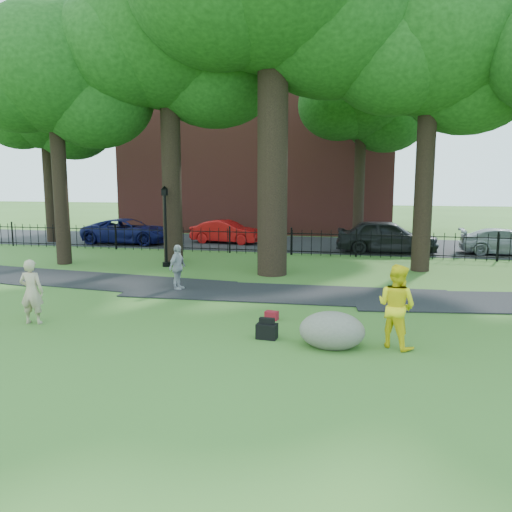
% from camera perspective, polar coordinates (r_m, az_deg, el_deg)
% --- Properties ---
extents(ground, '(120.00, 120.00, 0.00)m').
position_cam_1_polar(ground, '(12.08, -4.22, -8.23)').
color(ground, '#395C20').
rests_on(ground, ground).
extents(footpath, '(36.07, 3.85, 0.03)m').
position_cam_1_polar(footpath, '(15.56, 3.41, -4.35)').
color(footpath, black).
rests_on(footpath, ground).
extents(street, '(80.00, 7.00, 0.02)m').
position_cam_1_polar(street, '(27.50, 5.23, 1.36)').
color(street, black).
rests_on(street, ground).
extents(iron_fence, '(44.00, 0.04, 1.20)m').
position_cam_1_polar(iron_fence, '(23.50, 4.05, 1.58)').
color(iron_fence, black).
rests_on(iron_fence, ground).
extents(brick_building, '(18.00, 8.00, 12.00)m').
position_cam_1_polar(brick_building, '(35.91, 0.48, 12.71)').
color(brick_building, brown).
rests_on(brick_building, ground).
extents(tree_row, '(26.82, 7.96, 12.42)m').
position_cam_1_polar(tree_row, '(20.22, 4.29, 21.97)').
color(tree_row, black).
rests_on(tree_row, ground).
extents(woman, '(0.63, 0.46, 1.61)m').
position_cam_1_polar(woman, '(13.42, -24.26, -3.73)').
color(woman, tan).
rests_on(woman, ground).
extents(man, '(1.10, 1.05, 1.78)m').
position_cam_1_polar(man, '(10.93, 15.75, -5.53)').
color(man, yellow).
rests_on(man, ground).
extents(pedestrian, '(0.52, 0.91, 1.47)m').
position_cam_1_polar(pedestrian, '(16.17, -8.97, -1.30)').
color(pedestrian, '#A5A6AA').
rests_on(pedestrian, ground).
extents(boulder, '(1.46, 1.14, 0.81)m').
position_cam_1_polar(boulder, '(10.79, 8.68, -8.14)').
color(boulder, '#666055').
rests_on(boulder, ground).
extents(lamppost, '(0.32, 0.32, 3.27)m').
position_cam_1_polar(lamppost, '(20.51, -10.30, 3.24)').
color(lamppost, black).
rests_on(lamppost, ground).
extents(backpack, '(0.48, 0.33, 0.34)m').
position_cam_1_polar(backpack, '(11.25, 1.25, -8.59)').
color(backpack, black).
rests_on(backpack, ground).
extents(red_bag, '(0.36, 0.26, 0.22)m').
position_cam_1_polar(red_bag, '(12.72, 1.79, -6.81)').
color(red_bag, maroon).
rests_on(red_bag, ground).
extents(red_sedan, '(4.01, 1.77, 1.28)m').
position_cam_1_polar(red_sedan, '(27.75, -3.42, 2.78)').
color(red_sedan, '#B60E0E').
rests_on(red_sedan, ground).
extents(navy_van, '(4.96, 2.33, 1.37)m').
position_cam_1_polar(navy_van, '(28.48, -14.40, 2.76)').
color(navy_van, '#0E1147').
rests_on(navy_van, ground).
extents(grey_car, '(4.79, 1.98, 1.62)m').
position_cam_1_polar(grey_car, '(24.76, 14.73, 2.18)').
color(grey_car, black).
rests_on(grey_car, ground).
extents(silver_car, '(4.34, 2.05, 1.22)m').
position_cam_1_polar(silver_car, '(26.20, 26.74, 1.43)').
color(silver_car, '#9A9DA2').
rests_on(silver_car, ground).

